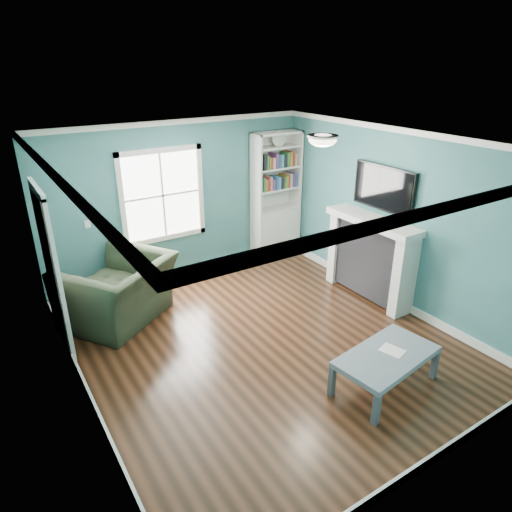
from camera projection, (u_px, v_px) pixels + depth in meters
floor at (264, 342)px, 6.05m from camera, size 5.00×5.00×0.00m
room_walls at (265, 230)px, 5.42m from camera, size 5.00×5.00×5.00m
trim at (265, 257)px, 5.55m from camera, size 4.50×5.00×2.60m
window at (163, 195)px, 7.23m from camera, size 1.40×0.06×1.50m
bookshelf at (275, 209)px, 8.33m from camera, size 0.90×0.35×2.31m
fireplace at (370, 259)px, 6.98m from camera, size 0.44×1.58×1.30m
tv at (384, 188)px, 6.60m from camera, size 0.06×1.10×0.65m
door at (51, 270)px, 5.60m from camera, size 0.12×0.98×2.17m
ceiling_fixture at (323, 139)px, 5.55m from camera, size 0.38×0.38×0.15m
light_switch at (88, 224)px, 6.74m from camera, size 0.08×0.01×0.12m
recliner at (117, 281)px, 6.34m from camera, size 1.66×1.53×1.22m
coffee_table at (386, 358)px, 5.09m from camera, size 1.28×0.81×0.44m
paper_sheet at (392, 350)px, 5.13m from camera, size 0.26×0.30×0.00m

